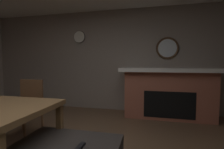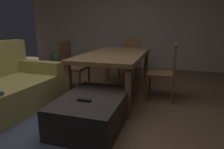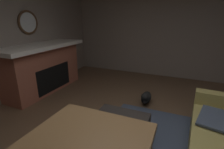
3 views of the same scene
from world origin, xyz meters
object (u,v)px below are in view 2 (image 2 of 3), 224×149
object	(u,v)px
ottoman_coffee_table	(93,111)
dining_chair_east	(131,55)
dining_chair_south	(167,68)
tv_remote	(84,100)
dining_chair_north	(70,63)
potted_plant	(58,58)
dining_table	(115,57)

from	to	relation	value
ottoman_coffee_table	dining_chair_east	world-z (taller)	dining_chair_east
dining_chair_south	tv_remote	bearing A→B (deg)	147.62
dining_chair_north	dining_chair_east	bearing A→B (deg)	-33.64
tv_remote	potted_plant	bearing A→B (deg)	38.35
dining_chair_east	dining_chair_north	xyz separation A→B (m)	(-1.33, 0.89, 0.00)
ottoman_coffee_table	dining_chair_south	size ratio (longest dim) A/B	1.18
tv_remote	potted_plant	distance (m)	3.38
dining_chair_south	dining_chair_north	world-z (taller)	same
dining_chair_south	dining_chair_north	bearing A→B (deg)	89.94
ottoman_coffee_table	tv_remote	bearing A→B (deg)	170.61
ottoman_coffee_table	dining_chair_south	world-z (taller)	dining_chair_south
dining_chair_south	dining_chair_north	distance (m)	1.77
dining_chair_north	dining_table	bearing A→B (deg)	-90.03
tv_remote	dining_chair_east	distance (m)	2.69
dining_chair_south	potted_plant	bearing A→B (deg)	65.06
dining_table	dining_chair_east	bearing A→B (deg)	-0.10
tv_remote	dining_chair_north	size ratio (longest dim) A/B	0.17
dining_chair_south	potted_plant	size ratio (longest dim) A/B	1.63
ottoman_coffee_table	potted_plant	world-z (taller)	potted_plant
ottoman_coffee_table	tv_remote	xyz separation A→B (m)	(-0.17, 0.03, 0.20)
tv_remote	dining_chair_north	xyz separation A→B (m)	(1.35, 0.92, 0.14)
dining_chair_east	dining_chair_north	bearing A→B (deg)	146.36
dining_chair_south	potted_plant	world-z (taller)	dining_chair_south
tv_remote	potted_plant	xyz separation A→B (m)	(2.69, 2.04, -0.04)
potted_plant	ottoman_coffee_table	bearing A→B (deg)	-140.61
potted_plant	dining_table	bearing A→B (deg)	-123.79
dining_table	potted_plant	xyz separation A→B (m)	(1.35, 2.01, -0.33)
dining_table	dining_chair_south	size ratio (longest dim) A/B	2.03
dining_chair_north	tv_remote	bearing A→B (deg)	-145.76
ottoman_coffee_table	tv_remote	size ratio (longest dim) A/B	6.85
ottoman_coffee_table	potted_plant	size ratio (longest dim) A/B	1.92
dining_table	dining_chair_north	distance (m)	0.90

